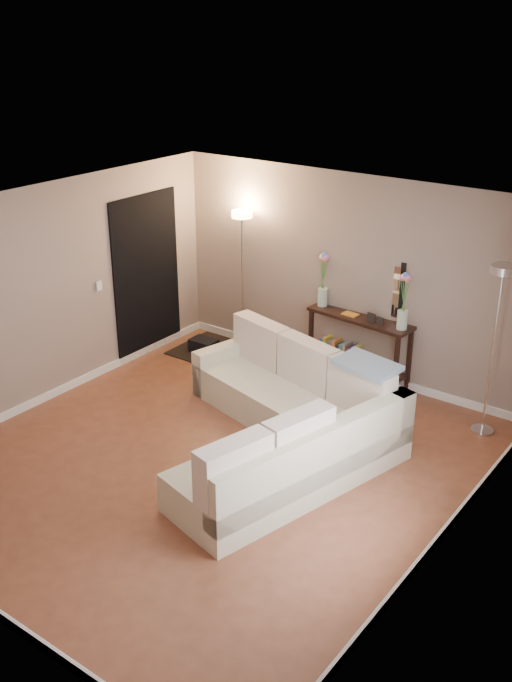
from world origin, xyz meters
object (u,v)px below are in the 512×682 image
Objects in this scene: sectional_sofa at (289,419)px; console_table at (353,342)px; floor_lamp_lit at (242,253)px; floor_lamp_unlit at (497,317)px.

sectional_sofa reaches higher than console_table.
floor_lamp_lit is (-2.05, 1.88, 1.02)m from sectional_sofa.
sectional_sofa is 1.61× the size of floor_lamp_lit.
console_table is at bearing 99.62° from sectional_sofa.
floor_lamp_unlit is (1.56, 1.58, 1.03)m from sectional_sofa.
floor_lamp_lit is 0.99× the size of floor_lamp_unlit.
console_table is 0.73× the size of floor_lamp_lit.
console_table is at bearing 2.01° from floor_lamp_lit.
floor_lamp_lit reaches higher than console_table.
sectional_sofa is 1.60× the size of floor_lamp_unlit.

